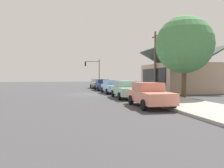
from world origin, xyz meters
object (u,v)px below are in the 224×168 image
car_navy (103,85)px  car_coral (149,94)px  fire_hydrant_red (137,92)px  car_seafoam (125,89)px  utility_pole_wooden (155,61)px  shade_tree (184,45)px  traffic_light_main (94,69)px  car_silver (97,83)px  car_skyblue (112,86)px

car_navy → car_coral: 17.14m
fire_hydrant_red → car_seafoam: bearing=-58.8°
utility_pole_wooden → car_navy: bearing=-136.1°
car_seafoam → car_coral: (5.74, 0.01, -0.00)m
utility_pole_wooden → shade_tree: bearing=2.3°
car_navy → utility_pole_wooden: (5.80, 5.57, 3.11)m
traffic_light_main → car_navy: bearing=0.5°
car_silver → car_seafoam: size_ratio=0.97×
car_coral → fire_hydrant_red: 6.71m
shade_tree → traffic_light_main: 22.40m
fire_hydrant_red → car_navy: bearing=-171.5°
car_silver → shade_tree: 18.93m
car_seafoam → shade_tree: shade_tree is taller
car_seafoam → traffic_light_main: (-21.00, -0.30, 2.67)m
car_navy → traffic_light_main: bearing=-179.8°
car_coral → shade_tree: shade_tree is taller
car_silver → car_skyblue: size_ratio=1.07×
car_seafoam → utility_pole_wooden: bearing=137.7°
car_navy → shade_tree: shade_tree is taller
shade_tree → utility_pole_wooden: shade_tree is taller
car_skyblue → car_seafoam: (5.67, 0.08, 0.00)m
utility_pole_wooden → traffic_light_main: bearing=-159.8°
car_silver → traffic_light_main: traffic_light_main is taller
fire_hydrant_red → car_coral: bearing=-11.6°
car_navy → utility_pole_wooden: utility_pole_wooden is taller
car_coral → fire_hydrant_red: (-6.56, 1.35, -0.32)m
car_skyblue → utility_pole_wooden: 6.27m
car_coral → traffic_light_main: traffic_light_main is taller
car_seafoam → car_coral: bearing=1.5°
car_skyblue → traffic_light_main: traffic_light_main is taller
car_skyblue → car_coral: 11.41m
car_coral → utility_pole_wooden: bearing=156.3°
shade_tree → fire_hydrant_red: (-1.38, -4.25, -4.49)m
car_silver → car_navy: same height
car_silver → car_coral: 22.71m
car_skyblue → traffic_light_main: 15.56m
shade_tree → fire_hydrant_red: 6.33m
car_navy → fire_hydrant_red: size_ratio=6.72×
traffic_light_main → utility_pole_wooden: size_ratio=0.69×
car_silver → utility_pole_wooden: utility_pole_wooden is taller
car_coral → shade_tree: 8.69m
traffic_light_main → utility_pole_wooden: (15.40, 5.66, 0.44)m
car_navy → car_seafoam: bearing=0.8°
car_seafoam → utility_pole_wooden: size_ratio=0.65×
car_silver → car_navy: bearing=-1.0°
shade_tree → fire_hydrant_red: bearing=-108.0°
car_coral → utility_pole_wooden: utility_pole_wooden is taller
traffic_light_main → utility_pole_wooden: bearing=20.2°
car_navy → traffic_light_main: traffic_light_main is taller
car_silver → car_skyblue: bearing=-0.3°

